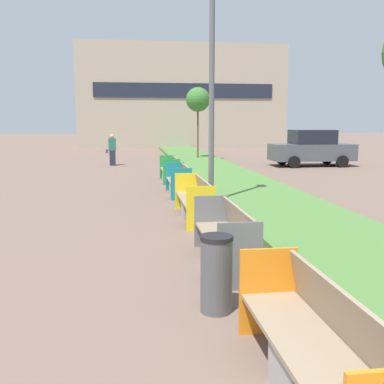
{
  "coord_description": "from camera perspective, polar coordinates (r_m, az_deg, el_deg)",
  "views": [
    {
      "loc": [
        -0.5,
        0.04,
        2.25
      ],
      "look_at": [
        0.9,
        10.52,
        0.6
      ],
      "focal_mm": 42.0,
      "sensor_mm": 36.0,
      "label": 1
    }
  ],
  "objects": [
    {
      "name": "bench_teal_frame",
      "position": [
        13.97,
        -1.64,
        1.11
      ],
      "size": [
        0.65,
        1.98,
        0.94
      ],
      "color": "#9E9B96",
      "rests_on": "ground"
    },
    {
      "name": "sapling_tree_far",
      "position": [
        26.56,
        0.76,
        11.62
      ],
      "size": [
        1.41,
        1.41,
        4.25
      ],
      "color": "brown",
      "rests_on": "ground"
    },
    {
      "name": "parked_car_distant",
      "position": [
        24.01,
        14.95,
        5.38
      ],
      "size": [
        4.2,
        2.0,
        1.86
      ],
      "rotation": [
        0.0,
        0.0,
        0.0
      ],
      "color": "#474C51",
      "rests_on": "ground"
    },
    {
      "name": "planter_grass_strip",
      "position": [
        12.71,
        9.44,
        -1.04
      ],
      "size": [
        2.8,
        120.0,
        0.18
      ],
      "color": "#4C7A38",
      "rests_on": "ground"
    },
    {
      "name": "bench_orange_frame",
      "position": [
        4.01,
        15.38,
        -19.36
      ],
      "size": [
        0.65,
        2.38,
        0.94
      ],
      "color": "#9E9B96",
      "rests_on": "ground"
    },
    {
      "name": "litter_bin",
      "position": [
        5.43,
        3.11,
        -10.32
      ],
      "size": [
        0.39,
        0.39,
        0.93
      ],
      "color": "#4C4F51",
      "rests_on": "ground"
    },
    {
      "name": "pedestrian_walking",
      "position": [
        23.86,
        -10.1,
        5.31
      ],
      "size": [
        0.53,
        0.24,
        1.64
      ],
      "color": "#232633",
      "rests_on": "ground"
    },
    {
      "name": "bench_yellow_frame",
      "position": [
        10.55,
        0.37,
        -1.36
      ],
      "size": [
        0.65,
        2.46,
        0.94
      ],
      "color": "#9E9B96",
      "rests_on": "ground"
    },
    {
      "name": "building_backdrop",
      "position": [
        43.04,
        -1.65,
        11.77
      ],
      "size": [
        18.0,
        9.06,
        8.86
      ],
      "color": "tan",
      "rests_on": "ground"
    },
    {
      "name": "bench_green_frame",
      "position": [
        17.13,
        -2.76,
        2.54
      ],
      "size": [
        0.65,
        1.96,
        0.94
      ],
      "color": "#9E9B96",
      "rests_on": "ground"
    },
    {
      "name": "bench_grey_frame",
      "position": [
        7.16,
        4.3,
        -6.37
      ],
      "size": [
        0.65,
        2.23,
        0.94
      ],
      "color": "#9E9B96",
      "rests_on": "ground"
    },
    {
      "name": "street_lamp_post",
      "position": [
        11.85,
        2.54,
        17.1
      ],
      "size": [
        0.24,
        0.44,
        7.14
      ],
      "color": "#56595B",
      "rests_on": "ground"
    }
  ]
}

